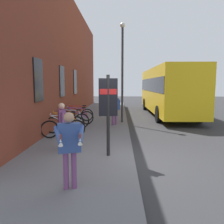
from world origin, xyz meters
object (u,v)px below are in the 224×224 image
object	(u,v)px
bicycle_mid_rack	(63,128)
bicycle_nearest_sign	(77,117)
bicycle_beside_lamp	(71,120)
pedestrian_by_facade	(114,106)
pedestrian_near_bus	(62,121)
street_lamp	(122,65)
tourist_with_hotdogs	(69,142)
transit_info_sign	(108,102)
city_bus	(167,89)
bicycle_end_of_row	(78,115)
bicycle_leaning_wall	(65,124)

from	to	relation	value
bicycle_mid_rack	bicycle_nearest_sign	bearing A→B (deg)	0.27
bicycle_beside_lamp	pedestrian_by_facade	size ratio (longest dim) A/B	1.10
bicycle_beside_lamp	bicycle_nearest_sign	bearing A→B (deg)	-5.25
pedestrian_near_bus	pedestrian_by_facade	size ratio (longest dim) A/B	0.95
pedestrian_by_facade	street_lamp	size ratio (longest dim) A/B	0.30
bicycle_nearest_sign	tourist_with_hotdogs	xyz separation A→B (m)	(-7.44, -1.27, 0.59)
transit_info_sign	pedestrian_by_facade	size ratio (longest dim) A/B	1.49
pedestrian_by_facade	city_bus	bearing A→B (deg)	-37.38
bicycle_beside_lamp	city_bus	size ratio (longest dim) A/B	0.17
city_bus	tourist_with_hotdogs	bearing A→B (deg)	160.26
city_bus	transit_info_sign	bearing A→B (deg)	159.55
transit_info_sign	city_bus	distance (m)	10.80
bicycle_beside_lamp	bicycle_end_of_row	distance (m)	2.10
city_bus	street_lamp	size ratio (longest dim) A/B	1.94
bicycle_end_of_row	pedestrian_by_facade	world-z (taller)	pedestrian_by_facade
transit_info_sign	street_lamp	distance (m)	6.34
street_lamp	pedestrian_near_bus	bearing A→B (deg)	160.49
city_bus	pedestrian_by_facade	world-z (taller)	city_bus
pedestrian_near_bus	tourist_with_hotdogs	xyz separation A→B (m)	(-2.75, -0.85, 0.04)
bicycle_mid_rack	bicycle_beside_lamp	bearing A→B (deg)	3.08
tourist_with_hotdogs	pedestrian_by_facade	bearing A→B (deg)	-5.46
bicycle_nearest_sign	tourist_with_hotdogs	world-z (taller)	tourist_with_hotdogs
transit_info_sign	pedestrian_near_bus	xyz separation A→B (m)	(0.51, 1.51, -0.66)
bicycle_mid_rack	bicycle_beside_lamp	xyz separation A→B (m)	(1.97, 0.11, 0.00)
bicycle_nearest_sign	city_bus	xyz separation A→B (m)	(4.91, -5.70, 1.41)
bicycle_mid_rack	pedestrian_near_bus	xyz separation A→B (m)	(-1.72, -0.40, 0.55)
bicycle_beside_lamp	city_bus	bearing A→B (deg)	-44.42
city_bus	tourist_with_hotdogs	xyz separation A→B (m)	(-12.35, 4.43, -0.82)
transit_info_sign	pedestrian_near_bus	bearing A→B (deg)	71.27
bicycle_mid_rack	street_lamp	world-z (taller)	street_lamp
bicycle_nearest_sign	pedestrian_near_bus	xyz separation A→B (m)	(-4.69, -0.41, 0.55)
bicycle_mid_rack	street_lamp	bearing A→B (deg)	-31.53
bicycle_nearest_sign	street_lamp	distance (m)	3.81
bicycle_beside_lamp	transit_info_sign	distance (m)	4.82
bicycle_leaning_wall	pedestrian_by_facade	size ratio (longest dim) A/B	1.06
city_bus	pedestrian_by_facade	size ratio (longest dim) A/B	6.52
bicycle_leaning_wall	pedestrian_near_bus	size ratio (longest dim) A/B	1.11
bicycle_beside_lamp	pedestrian_by_facade	xyz separation A→B (m)	(1.04, -2.07, 0.60)
bicycle_leaning_wall	bicycle_nearest_sign	distance (m)	2.04
street_lamp	pedestrian_by_facade	bearing A→B (deg)	154.35
bicycle_end_of_row	city_bus	distance (m)	7.11
bicycle_leaning_wall	street_lamp	distance (m)	4.80
bicycle_end_of_row	bicycle_mid_rack	bearing A→B (deg)	-177.81
bicycle_end_of_row	street_lamp	distance (m)	3.79
bicycle_beside_lamp	bicycle_end_of_row	bearing A→B (deg)	1.36
bicycle_nearest_sign	pedestrian_near_bus	bearing A→B (deg)	-174.99
bicycle_end_of_row	street_lamp	world-z (taller)	street_lamp
bicycle_leaning_wall	pedestrian_by_facade	distance (m)	3.03
bicycle_mid_rack	city_bus	world-z (taller)	city_bus
tourist_with_hotdogs	street_lamp	xyz separation A→B (m)	(8.35, -1.13, 2.23)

